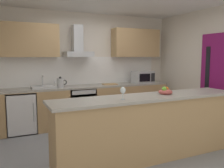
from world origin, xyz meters
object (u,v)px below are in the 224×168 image
(microwave, at_px, (143,77))
(fruit_bowl, at_px, (165,91))
(refrigerator, at_px, (21,112))
(range_hood, at_px, (78,47))
(sink, at_px, (44,87))
(chopping_board, at_px, (110,84))
(wine_glass, at_px, (123,91))
(kettle, at_px, (60,83))
(oven, at_px, (80,105))

(microwave, distance_m, fruit_bowl, 2.31)
(refrigerator, relative_size, range_hood, 1.18)
(microwave, height_order, sink, microwave)
(microwave, bearing_deg, range_hood, 174.58)
(sink, height_order, chopping_board, sink)
(sink, distance_m, wine_glass, 2.40)
(range_hood, distance_m, fruit_bowl, 2.50)
(kettle, distance_m, chopping_board, 1.19)
(range_hood, height_order, chopping_board, range_hood)
(microwave, relative_size, kettle, 1.73)
(refrigerator, xyz_separation_m, fruit_bowl, (2.01, -2.14, 0.60))
(sink, xyz_separation_m, fruit_bowl, (1.53, -2.15, 0.10))
(chopping_board, bearing_deg, fruit_bowl, -90.11)
(microwave, distance_m, range_hood, 1.82)
(microwave, xyz_separation_m, kettle, (-2.11, -0.01, -0.04))
(wine_glass, height_order, fruit_bowl, wine_glass)
(kettle, xyz_separation_m, range_hood, (0.45, 0.16, 0.78))
(wine_glass, bearing_deg, sink, 107.19)
(wine_glass, bearing_deg, chopping_board, 69.73)
(kettle, relative_size, fruit_bowl, 1.31)
(refrigerator, relative_size, kettle, 2.94)
(refrigerator, relative_size, wine_glass, 4.78)
(microwave, bearing_deg, sink, 179.10)
(range_hood, height_order, fruit_bowl, range_hood)
(kettle, bearing_deg, fruit_bowl, -60.71)
(chopping_board, bearing_deg, oven, 178.15)
(oven, height_order, chopping_board, chopping_board)
(kettle, relative_size, wine_glass, 1.62)
(sink, height_order, kettle, sink)
(sink, height_order, range_hood, range_hood)
(oven, height_order, fruit_bowl, fruit_bowl)
(refrigerator, distance_m, microwave, 3.00)
(microwave, distance_m, sink, 2.47)
(wine_glass, bearing_deg, fruit_bowl, 9.04)
(sink, relative_size, fruit_bowl, 2.27)
(sink, height_order, fruit_bowl, sink)
(refrigerator, xyz_separation_m, microwave, (2.94, -0.03, 0.62))
(kettle, distance_m, wine_glass, 2.27)
(refrigerator, distance_m, chopping_board, 2.07)
(refrigerator, height_order, sink, sink)
(microwave, relative_size, chopping_board, 1.47)
(chopping_board, bearing_deg, range_hood, 168.19)
(kettle, relative_size, chopping_board, 0.85)
(microwave, bearing_deg, chopping_board, 179.74)
(chopping_board, bearing_deg, wine_glass, -110.27)
(range_hood, height_order, wine_glass, range_hood)
(refrigerator, xyz_separation_m, range_hood, (1.28, 0.13, 1.36))
(microwave, relative_size, range_hood, 0.69)
(microwave, xyz_separation_m, wine_glass, (-1.76, -2.25, 0.06))
(range_hood, relative_size, wine_glass, 4.05)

